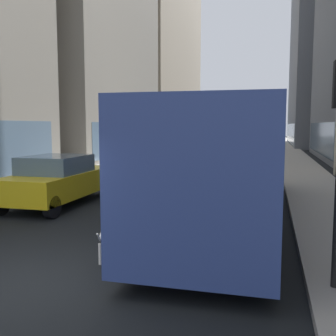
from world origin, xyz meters
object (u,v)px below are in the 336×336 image
at_px(transit_bus, 229,155).
at_px(car_silver_sedan, 244,142).
at_px(car_yellow_taxi, 59,179).
at_px(dalmatian_dog, 109,234).
at_px(car_black_suv, 227,140).
at_px(box_truck, 200,138).

relative_size(transit_bus, car_silver_sedan, 2.64).
distance_m(car_yellow_taxi, car_silver_sedan, 31.04).
bearing_deg(car_yellow_taxi, dalmatian_dog, -51.02).
bearing_deg(dalmatian_dog, car_black_suv, 93.03).
bearing_deg(dalmatian_dog, car_yellow_taxi, 128.98).
distance_m(box_truck, dalmatian_dog, 22.10).
xyz_separation_m(car_yellow_taxi, car_silver_sedan, (4.00, 30.78, -0.00)).
distance_m(car_yellow_taxi, dalmatian_dog, 5.94).
relative_size(transit_bus, car_yellow_taxi, 2.47).
bearing_deg(car_silver_sedan, transit_bus, -87.07).
xyz_separation_m(car_silver_sedan, dalmatian_dog, (-0.27, -35.40, -0.31)).
bearing_deg(car_black_suv, car_yellow_taxi, -92.57).
bearing_deg(car_silver_sedan, box_truck, -100.13).
bearing_deg(car_yellow_taxi, car_silver_sedan, 82.60).
relative_size(car_yellow_taxi, box_truck, 0.62).
relative_size(car_black_suv, dalmatian_dog, 4.92).
bearing_deg(transit_bus, car_black_suv, 96.30).
bearing_deg(car_yellow_taxi, box_truck, 84.73).
bearing_deg(transit_bus, car_silver_sedan, 92.93).
relative_size(transit_bus, dalmatian_dog, 11.98).
bearing_deg(transit_bus, dalmatian_dog, -114.50).
bearing_deg(car_silver_sedan, car_black_suv, 116.05).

